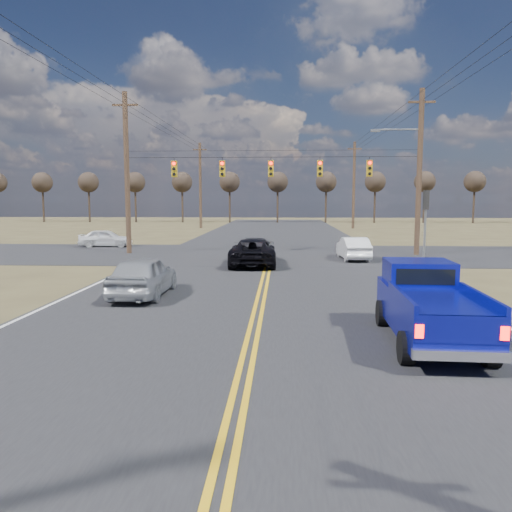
{
  "coord_description": "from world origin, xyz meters",
  "views": [
    {
      "loc": [
        0.73,
        -13.04,
        3.45
      ],
      "look_at": [
        -0.17,
        3.93,
        1.5
      ],
      "focal_mm": 35.0,
      "sensor_mm": 36.0,
      "label": 1
    }
  ],
  "objects_px": {
    "black_suv": "(253,252)",
    "white_car_queue": "(353,248)",
    "dgrey_car_queue": "(255,249)",
    "silver_suv": "(143,276)",
    "pickup_truck": "(428,305)",
    "cross_car_west": "(106,238)"
  },
  "relations": [
    {
      "from": "cross_car_west",
      "to": "silver_suv",
      "type": "bearing_deg",
      "value": -162.37
    },
    {
      "from": "black_suv",
      "to": "white_car_queue",
      "type": "relative_size",
      "value": 1.28
    },
    {
      "from": "silver_suv",
      "to": "white_car_queue",
      "type": "bearing_deg",
      "value": -128.62
    },
    {
      "from": "silver_suv",
      "to": "white_car_queue",
      "type": "distance_m",
      "value": 14.41
    },
    {
      "from": "dgrey_car_queue",
      "to": "cross_car_west",
      "type": "height_order",
      "value": "dgrey_car_queue"
    },
    {
      "from": "pickup_truck",
      "to": "cross_car_west",
      "type": "xyz_separation_m",
      "value": [
        -16.25,
        23.23,
        -0.26
      ]
    },
    {
      "from": "pickup_truck",
      "to": "cross_car_west",
      "type": "bearing_deg",
      "value": 127.44
    },
    {
      "from": "black_suv",
      "to": "white_car_queue",
      "type": "distance_m",
      "value": 6.28
    },
    {
      "from": "white_car_queue",
      "to": "dgrey_car_queue",
      "type": "height_order",
      "value": "dgrey_car_queue"
    },
    {
      "from": "black_suv",
      "to": "cross_car_west",
      "type": "height_order",
      "value": "black_suv"
    },
    {
      "from": "pickup_truck",
      "to": "silver_suv",
      "type": "height_order",
      "value": "pickup_truck"
    },
    {
      "from": "black_suv",
      "to": "dgrey_car_queue",
      "type": "xyz_separation_m",
      "value": [
        -0.0,
        2.24,
        -0.05
      ]
    },
    {
      "from": "white_car_queue",
      "to": "dgrey_car_queue",
      "type": "relative_size",
      "value": 0.88
    },
    {
      "from": "silver_suv",
      "to": "cross_car_west",
      "type": "relative_size",
      "value": 1.15
    },
    {
      "from": "dgrey_car_queue",
      "to": "white_car_queue",
      "type": "bearing_deg",
      "value": 178.22
    },
    {
      "from": "silver_suv",
      "to": "white_car_queue",
      "type": "height_order",
      "value": "silver_suv"
    },
    {
      "from": "black_suv",
      "to": "white_car_queue",
      "type": "bearing_deg",
      "value": -154.73
    },
    {
      "from": "white_car_queue",
      "to": "cross_car_west",
      "type": "distance_m",
      "value": 18.05
    },
    {
      "from": "cross_car_west",
      "to": "black_suv",
      "type": "bearing_deg",
      "value": -136.33
    },
    {
      "from": "silver_suv",
      "to": "black_suv",
      "type": "height_order",
      "value": "silver_suv"
    },
    {
      "from": "white_car_queue",
      "to": "silver_suv",
      "type": "bearing_deg",
      "value": 48.68
    },
    {
      "from": "dgrey_car_queue",
      "to": "cross_car_west",
      "type": "bearing_deg",
      "value": -41.57
    }
  ]
}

